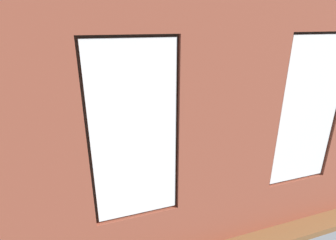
{
  "coord_description": "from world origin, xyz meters",
  "views": [
    {
      "loc": [
        1.61,
        5.11,
        2.88
      ],
      "look_at": [
        0.04,
        0.4,
        1.0
      ],
      "focal_mm": 28.0,
      "sensor_mm": 36.0,
      "label": 1
    }
  ],
  "objects_px": {
    "table_plant_small": "(159,136)",
    "potted_plant_between_couches": "(253,148)",
    "couch_left": "(274,141)",
    "papasan_chair": "(136,112)",
    "couch_by_window": "(171,197)",
    "cup_ceramic": "(166,141)",
    "coffee_table": "(159,143)",
    "potted_plant_corner_far_left": "(333,148)",
    "potted_plant_foreground_right": "(52,109)",
    "remote_silver": "(140,146)",
    "potted_plant_mid_room_small": "(187,122)",
    "potted_plant_near_tv": "(55,180)",
    "potted_plant_corner_near_left": "(222,91)",
    "tv_flatscreen": "(23,142)",
    "media_console": "(29,171)"
  },
  "relations": [
    {
      "from": "papasan_chair",
      "to": "table_plant_small",
      "type": "bearing_deg",
      "value": 92.87
    },
    {
      "from": "potted_plant_foreground_right",
      "to": "table_plant_small",
      "type": "bearing_deg",
      "value": 138.69
    },
    {
      "from": "remote_silver",
      "to": "media_console",
      "type": "bearing_deg",
      "value": 144.09
    },
    {
      "from": "couch_left",
      "to": "potted_plant_near_tv",
      "type": "distance_m",
      "value": 4.62
    },
    {
      "from": "potted_plant_mid_room_small",
      "to": "potted_plant_corner_near_left",
      "type": "bearing_deg",
      "value": -146.2
    },
    {
      "from": "couch_left",
      "to": "potted_plant_between_couches",
      "type": "bearing_deg",
      "value": -55.39
    },
    {
      "from": "table_plant_small",
      "to": "potted_plant_corner_far_left",
      "type": "height_order",
      "value": "potted_plant_corner_far_left"
    },
    {
      "from": "media_console",
      "to": "tv_flatscreen",
      "type": "height_order",
      "value": "tv_flatscreen"
    },
    {
      "from": "remote_silver",
      "to": "potted_plant_mid_room_small",
      "type": "xyz_separation_m",
      "value": [
        -1.53,
        -1.11,
        -0.05
      ]
    },
    {
      "from": "cup_ceramic",
      "to": "papasan_chair",
      "type": "bearing_deg",
      "value": -84.18
    },
    {
      "from": "couch_left",
      "to": "table_plant_small",
      "type": "xyz_separation_m",
      "value": [
        2.54,
        -0.63,
        0.21
      ]
    },
    {
      "from": "tv_flatscreen",
      "to": "potted_plant_corner_near_left",
      "type": "relative_size",
      "value": 0.81
    },
    {
      "from": "potted_plant_between_couches",
      "to": "potted_plant_mid_room_small",
      "type": "bearing_deg",
      "value": -89.49
    },
    {
      "from": "remote_silver",
      "to": "potted_plant_corner_near_left",
      "type": "xyz_separation_m",
      "value": [
        -3.17,
        -2.2,
        0.4
      ]
    },
    {
      "from": "potted_plant_corner_far_left",
      "to": "couch_by_window",
      "type": "bearing_deg",
      "value": -1.85
    },
    {
      "from": "couch_by_window",
      "to": "cup_ceramic",
      "type": "distance_m",
      "value": 1.77
    },
    {
      "from": "media_console",
      "to": "potted_plant_mid_room_small",
      "type": "height_order",
      "value": "potted_plant_mid_room_small"
    },
    {
      "from": "couch_by_window",
      "to": "remote_silver",
      "type": "xyz_separation_m",
      "value": [
        0.11,
        -1.69,
        0.1
      ]
    },
    {
      "from": "coffee_table",
      "to": "potted_plant_corner_far_left",
      "type": "relative_size",
      "value": 1.3
    },
    {
      "from": "table_plant_small",
      "to": "potted_plant_mid_room_small",
      "type": "distance_m",
      "value": 1.46
    },
    {
      "from": "cup_ceramic",
      "to": "potted_plant_near_tv",
      "type": "height_order",
      "value": "potted_plant_near_tv"
    },
    {
      "from": "couch_by_window",
      "to": "table_plant_small",
      "type": "bearing_deg",
      "value": -101.28
    },
    {
      "from": "cup_ceramic",
      "to": "potted_plant_corner_far_left",
      "type": "relative_size",
      "value": 0.07
    },
    {
      "from": "couch_by_window",
      "to": "potted_plant_foreground_right",
      "type": "xyz_separation_m",
      "value": [
        1.92,
        -3.83,
        0.44
      ]
    },
    {
      "from": "cup_ceramic",
      "to": "potted_plant_mid_room_small",
      "type": "height_order",
      "value": "potted_plant_mid_room_small"
    },
    {
      "from": "coffee_table",
      "to": "media_console",
      "type": "relative_size",
      "value": 1.47
    },
    {
      "from": "coffee_table",
      "to": "potted_plant_near_tv",
      "type": "height_order",
      "value": "potted_plant_near_tv"
    },
    {
      "from": "papasan_chair",
      "to": "potted_plant_between_couches",
      "type": "bearing_deg",
      "value": 107.46
    },
    {
      "from": "couch_left",
      "to": "papasan_chair",
      "type": "relative_size",
      "value": 1.76
    },
    {
      "from": "media_console",
      "to": "potted_plant_foreground_right",
      "type": "xyz_separation_m",
      "value": [
        -0.32,
        -2.15,
        0.53
      ]
    },
    {
      "from": "cup_ceramic",
      "to": "potted_plant_foreground_right",
      "type": "distance_m",
      "value": 3.22
    },
    {
      "from": "media_console",
      "to": "potted_plant_between_couches",
      "type": "xyz_separation_m",
      "value": [
        -3.68,
        1.63,
        0.69
      ]
    },
    {
      "from": "couch_by_window",
      "to": "potted_plant_between_couches",
      "type": "height_order",
      "value": "potted_plant_between_couches"
    },
    {
      "from": "papasan_chair",
      "to": "potted_plant_corner_far_left",
      "type": "xyz_separation_m",
      "value": [
        -2.8,
        3.93,
        0.29
      ]
    },
    {
      "from": "cup_ceramic",
      "to": "potted_plant_mid_room_small",
      "type": "distance_m",
      "value": 1.46
    },
    {
      "from": "potted_plant_corner_near_left",
      "to": "remote_silver",
      "type": "bearing_deg",
      "value": 34.82
    },
    {
      "from": "potted_plant_between_couches",
      "to": "couch_left",
      "type": "bearing_deg",
      "value": -141.65
    },
    {
      "from": "coffee_table",
      "to": "cup_ceramic",
      "type": "xyz_separation_m",
      "value": [
        -0.12,
        0.13,
        0.09
      ]
    },
    {
      "from": "potted_plant_near_tv",
      "to": "potted_plant_mid_room_small",
      "type": "height_order",
      "value": "potted_plant_near_tv"
    },
    {
      "from": "potted_plant_foreground_right",
      "to": "potted_plant_corner_far_left",
      "type": "distance_m",
      "value": 6.34
    },
    {
      "from": "potted_plant_near_tv",
      "to": "potted_plant_corner_near_left",
      "type": "xyz_separation_m",
      "value": [
        -4.74,
        -3.2,
        0.27
      ]
    },
    {
      "from": "couch_by_window",
      "to": "media_console",
      "type": "xyz_separation_m",
      "value": [
        2.23,
        -1.68,
        -0.09
      ]
    },
    {
      "from": "tv_flatscreen",
      "to": "potted_plant_foreground_right",
      "type": "relative_size",
      "value": 0.74
    },
    {
      "from": "coffee_table",
      "to": "potted_plant_foreground_right",
      "type": "xyz_separation_m",
      "value": [
        2.28,
        -2.0,
        0.39
      ]
    },
    {
      "from": "table_plant_small",
      "to": "potted_plant_between_couches",
      "type": "bearing_deg",
      "value": 121.55
    },
    {
      "from": "potted_plant_foreground_right",
      "to": "potted_plant_corner_far_left",
      "type": "relative_size",
      "value": 1.2
    },
    {
      "from": "remote_silver",
      "to": "potted_plant_between_couches",
      "type": "xyz_separation_m",
      "value": [
        -1.56,
        1.64,
        0.5
      ]
    },
    {
      "from": "couch_left",
      "to": "tv_flatscreen",
      "type": "height_order",
      "value": "tv_flatscreen"
    },
    {
      "from": "cup_ceramic",
      "to": "potted_plant_corner_far_left",
      "type": "bearing_deg",
      "value": 145.23
    },
    {
      "from": "tv_flatscreen",
      "to": "coffee_table",
      "type": "bearing_deg",
      "value": -176.92
    }
  ]
}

